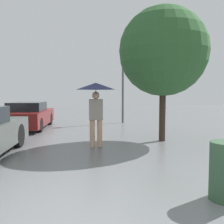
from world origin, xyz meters
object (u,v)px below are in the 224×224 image
parked_car_farthest (29,116)px  street_lamp (123,70)px  tree (163,52)px  pedestrian (96,95)px

parked_car_farthest → street_lamp: street_lamp is taller
street_lamp → tree: bearing=-82.7°
pedestrian → parked_car_farthest: bearing=125.4°
parked_car_farthest → pedestrian: bearing=-54.6°
tree → parked_car_farthest: bearing=146.4°
pedestrian → tree: bearing=18.5°
tree → street_lamp: 5.28m
tree → street_lamp: tree is taller
pedestrian → street_lamp: size_ratio=0.49×
pedestrian → parked_car_farthest: pedestrian is taller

